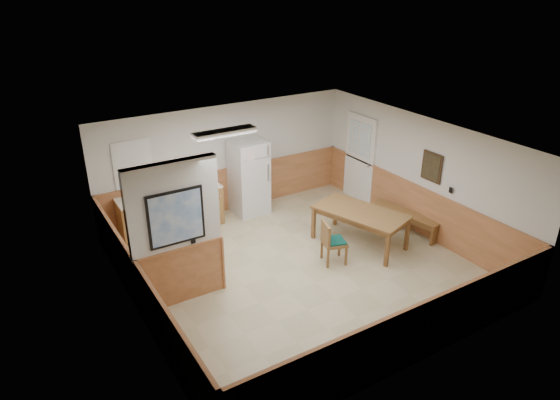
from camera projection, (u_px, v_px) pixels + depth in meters
ground at (298, 267)px, 9.45m from camera, size 6.00×6.00×0.00m
ceiling at (301, 141)px, 8.41m from camera, size 6.00×6.00×0.02m
back_wall at (227, 159)px, 11.26m from camera, size 6.00×0.02×2.50m
right_wall at (420, 176)px, 10.35m from camera, size 0.02×6.00×2.50m
left_wall at (133, 253)px, 7.52m from camera, size 0.02×6.00×2.50m
wainscot_back at (228, 190)px, 11.56m from camera, size 6.00×0.04×1.00m
wainscot_right at (415, 209)px, 10.65m from camera, size 0.04×6.00×1.00m
wainscot_left at (140, 293)px, 7.84m from camera, size 0.04×6.00×1.00m
partition_wall at (176, 236)px, 8.03m from camera, size 1.50×0.20×2.50m
kitchen_counter at (184, 208)px, 10.78m from camera, size 2.20×0.61×1.00m
exterior_door at (359, 158)px, 11.89m from camera, size 0.07×1.02×2.15m
kitchen_window at (133, 164)px, 10.13m from camera, size 0.80×0.04×1.00m
wall_painting at (432, 167)px, 9.97m from camera, size 0.04×0.50×0.60m
fluorescent_fixture at (225, 132)px, 9.07m from camera, size 1.20×0.30×0.09m
refrigerator at (249, 177)px, 11.31m from camera, size 0.78×0.73×1.72m
dining_table at (360, 215)px, 10.01m from camera, size 1.46×2.04×0.75m
dining_bench at (405, 216)px, 10.66m from camera, size 0.67×1.65×0.45m
dining_chair at (330, 240)px, 9.42m from camera, size 0.67×0.54×0.85m
fire_extinguisher at (208, 177)px, 10.76m from camera, size 0.11×0.11×0.41m
soap_bottle at (135, 195)px, 10.09m from camera, size 0.07×0.07×0.20m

